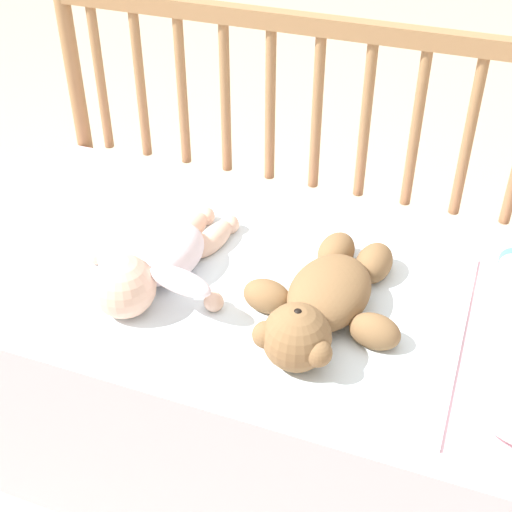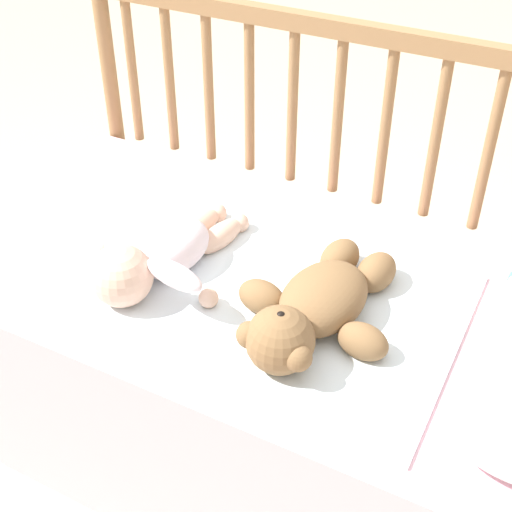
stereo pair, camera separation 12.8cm
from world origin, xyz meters
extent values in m
plane|color=#C6B293|center=(0.00, 0.00, 0.00)|extent=(12.00, 12.00, 0.00)
cube|color=#EDB7C6|center=(0.00, 0.00, 0.23)|extent=(1.20, 0.65, 0.45)
cylinder|color=#997047|center=(-0.58, 0.35, 0.42)|extent=(0.04, 0.04, 0.83)
cube|color=#997047|center=(0.00, 0.35, 0.81)|extent=(1.17, 0.03, 0.04)
cylinder|color=#997047|center=(-0.51, 0.35, 0.62)|extent=(0.02, 0.02, 0.34)
cylinder|color=#997047|center=(-0.41, 0.35, 0.62)|extent=(0.02, 0.02, 0.34)
cylinder|color=#997047|center=(-0.31, 0.35, 0.62)|extent=(0.02, 0.02, 0.34)
cylinder|color=#997047|center=(-0.21, 0.35, 0.62)|extent=(0.02, 0.02, 0.34)
cylinder|color=#997047|center=(-0.10, 0.35, 0.62)|extent=(0.02, 0.02, 0.34)
cylinder|color=#997047|center=(0.00, 0.35, 0.62)|extent=(0.02, 0.02, 0.34)
cylinder|color=#997047|center=(0.10, 0.35, 0.62)|extent=(0.02, 0.02, 0.34)
cylinder|color=#997047|center=(0.21, 0.35, 0.62)|extent=(0.02, 0.02, 0.34)
cylinder|color=#997047|center=(0.31, 0.35, 0.62)|extent=(0.02, 0.02, 0.34)
cube|color=white|center=(-0.01, -0.05, 0.46)|extent=(0.78, 0.47, 0.01)
ellipsoid|color=olive|center=(0.15, -0.05, 0.50)|extent=(0.16, 0.21, 0.09)
sphere|color=olive|center=(0.13, -0.18, 0.51)|extent=(0.11, 0.11, 0.11)
sphere|color=beige|center=(0.13, -0.18, 0.54)|extent=(0.05, 0.05, 0.05)
sphere|color=black|center=(0.13, -0.18, 0.56)|extent=(0.02, 0.02, 0.02)
sphere|color=olive|center=(0.17, -0.21, 0.51)|extent=(0.04, 0.04, 0.04)
sphere|color=olive|center=(0.09, -0.20, 0.51)|extent=(0.04, 0.04, 0.04)
ellipsoid|color=olive|center=(0.24, -0.10, 0.48)|extent=(0.09, 0.07, 0.06)
ellipsoid|color=olive|center=(0.04, -0.08, 0.48)|extent=(0.09, 0.07, 0.06)
ellipsoid|color=olive|center=(0.20, 0.08, 0.49)|extent=(0.08, 0.10, 0.06)
ellipsoid|color=olive|center=(0.12, 0.08, 0.49)|extent=(0.08, 0.10, 0.06)
ellipsoid|color=white|center=(-0.16, -0.05, 0.50)|extent=(0.14, 0.19, 0.09)
sphere|color=beige|center=(-0.18, -0.17, 0.51)|extent=(0.11, 0.11, 0.11)
ellipsoid|color=white|center=(-0.08, -0.15, 0.54)|extent=(0.13, 0.06, 0.04)
ellipsoid|color=white|center=(-0.26, -0.07, 0.48)|extent=(0.13, 0.06, 0.04)
sphere|color=beige|center=(-0.04, -0.11, 0.48)|extent=(0.04, 0.04, 0.04)
sphere|color=beige|center=(-0.30, -0.07, 0.48)|extent=(0.04, 0.04, 0.04)
ellipsoid|color=beige|center=(-0.11, 0.05, 0.48)|extent=(0.07, 0.13, 0.05)
ellipsoid|color=beige|center=(-0.17, 0.06, 0.48)|extent=(0.07, 0.13, 0.05)
sphere|color=beige|center=(-0.10, 0.11, 0.48)|extent=(0.04, 0.04, 0.04)
sphere|color=beige|center=(-0.16, 0.12, 0.48)|extent=(0.04, 0.04, 0.04)
cylinder|color=#F4E5CC|center=(0.44, 0.12, 0.48)|extent=(0.05, 0.11, 0.05)
camera|label=1|loc=(0.35, -0.97, 1.29)|focal=50.00mm
camera|label=2|loc=(0.47, -0.91, 1.29)|focal=50.00mm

